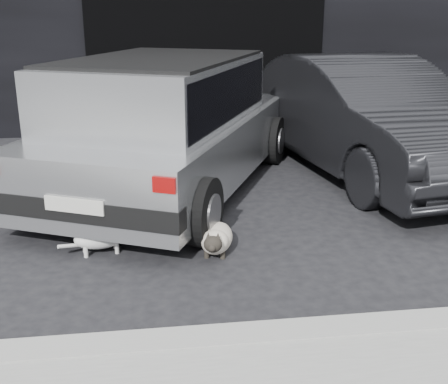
{
  "coord_description": "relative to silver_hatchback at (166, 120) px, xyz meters",
  "views": [
    {
      "loc": [
        -0.01,
        -5.73,
        2.14
      ],
      "look_at": [
        0.61,
        -1.16,
        0.61
      ],
      "focal_mm": 45.0,
      "sensor_mm": 36.0,
      "label": 1
    }
  ],
  "objects": [
    {
      "name": "ground",
      "position": [
        -0.18,
        -0.8,
        -0.87
      ],
      "size": [
        80.0,
        80.0,
        0.0
      ],
      "primitive_type": "plane",
      "color": "black",
      "rests_on": "ground"
    },
    {
      "name": "garage_opening",
      "position": [
        0.82,
        3.19,
        0.43
      ],
      "size": [
        4.0,
        0.1,
        2.6
      ],
      "primitive_type": "cube",
      "color": "black",
      "rests_on": "ground"
    },
    {
      "name": "curb",
      "position": [
        0.82,
        -3.4,
        -0.81
      ],
      "size": [
        18.0,
        0.25,
        0.12
      ],
      "primitive_type": "cube",
      "color": "#979791",
      "rests_on": "ground"
    },
    {
      "name": "silver_hatchback",
      "position": [
        0.0,
        0.0,
        0.0
      ],
      "size": [
        3.57,
        4.74,
        1.6
      ],
      "rotation": [
        0.0,
        0.0,
        -0.43
      ],
      "color": "#ADAFB2",
      "rests_on": "ground"
    },
    {
      "name": "second_car",
      "position": [
        2.63,
        0.49,
        -0.11
      ],
      "size": [
        2.35,
        4.81,
        1.52
      ],
      "primitive_type": "imported",
      "rotation": [
        0.0,
        0.0,
        0.17
      ],
      "color": "black",
      "rests_on": "ground"
    },
    {
      "name": "cat_siamese",
      "position": [
        0.36,
        -1.89,
        -0.74
      ],
      "size": [
        0.41,
        0.85,
        0.3
      ],
      "rotation": [
        0.0,
        0.0,
        2.91
      ],
      "color": "beige",
      "rests_on": "ground"
    },
    {
      "name": "cat_white",
      "position": [
        -0.64,
        -1.74,
        -0.71
      ],
      "size": [
        0.68,
        0.31,
        0.32
      ],
      "rotation": [
        0.0,
        0.0,
        -1.4
      ],
      "color": "white",
      "rests_on": "ground"
    }
  ]
}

